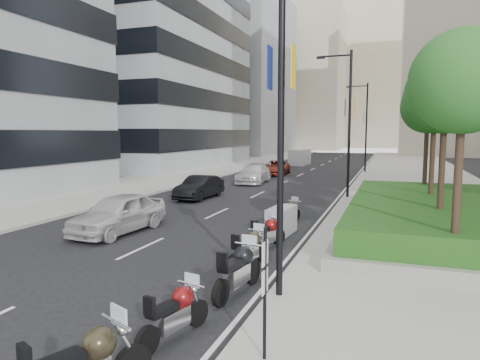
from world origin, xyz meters
The scene contains 30 objects.
ground centered at (0.00, 0.00, 0.00)m, with size 160.00×160.00×0.00m, color black.
sidewalk_right centered at (9.00, 30.00, 0.07)m, with size 10.00×100.00×0.15m, color #9E9B93.
sidewalk_left centered at (-12.00, 30.00, 0.07)m, with size 8.00×100.00×0.15m, color #9E9B93.
lane_edge centered at (3.70, 30.00, 0.01)m, with size 0.12×100.00×0.01m, color silver.
lane_centre centered at (-1.50, 30.00, 0.01)m, with size 0.12×100.00×0.01m, color silver.
building_grey_mid centered at (-24.00, 38.00, 20.00)m, with size 22.00×26.00×40.00m, color gray.
building_grey_far centered at (-24.00, 70.00, 15.00)m, with size 22.00×26.00×30.00m, color gray.
building_cream_left centered at (-18.00, 100.00, 17.00)m, with size 26.00×24.00×34.00m, color #B7AD93.
building_cream_centre centered at (2.00, 120.00, 19.00)m, with size 30.00×24.00×38.00m, color #B7AD93.
planter centered at (10.00, 10.00, 0.35)m, with size 10.00×14.00×0.40m, color gray.
hedge centered at (10.00, 10.00, 0.95)m, with size 9.40×13.40×0.80m, color #1C3D11.
tree_0 centered at (8.50, 4.00, 5.42)m, with size 2.80×2.80×6.30m.
tree_1 centered at (8.50, 8.00, 5.42)m, with size 2.80×2.80×6.30m.
tree_2 centered at (8.50, 12.00, 5.42)m, with size 2.80×2.80×6.30m.
tree_3 centered at (8.50, 16.00, 5.42)m, with size 2.80×2.80×6.30m.
lamp_post_0 centered at (4.14, 1.00, 5.07)m, with size 2.34×0.45×9.00m.
lamp_post_1 centered at (4.14, 18.00, 5.07)m, with size 2.34×0.45×9.00m.
lamp_post_2 centered at (4.14, 36.00, 5.07)m, with size 2.34×0.45×9.00m.
parking_sign centered at (4.80, -2.00, 1.46)m, with size 0.06×0.32×2.50m.
motorcycle_1 centered at (2.85, -1.61, 0.55)m, with size 0.76×2.02×1.02m.
motorcycle_2 centered at (3.22, 1.07, 0.64)m, with size 0.80×2.39×1.19m.
motorcycle_3 centered at (2.78, 3.26, 0.57)m, with size 0.84×2.09×1.07m.
motorcycle_4 centered at (2.76, 5.34, 0.57)m, with size 0.97×2.03×1.06m.
motorcycle_5 centered at (2.70, 7.62, 0.56)m, with size 0.91×1.96×1.12m.
motorcycle_6 centered at (2.53, 9.83, 0.53)m, with size 0.77×1.95×0.99m.
car_a centered at (-3.69, 5.76, 0.80)m, with size 1.90×4.72×1.61m, color silver.
car_b centered at (-4.40, 15.12, 0.71)m, with size 1.51×4.32×1.42m, color black.
car_c centered at (-3.76, 24.22, 0.75)m, with size 2.11×5.19×1.50m, color silver.
car_d centered at (-3.81, 31.30, 0.69)m, with size 2.29×4.97×1.38m, color maroon.
delivery_van centered at (-4.19, 44.58, 0.90)m, with size 2.08×4.69×1.92m.
Camera 1 is at (6.77, -8.84, 4.10)m, focal length 32.00 mm.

